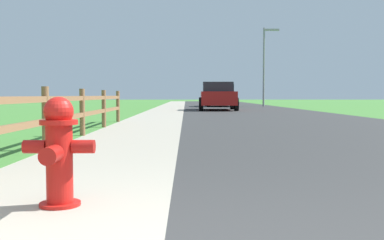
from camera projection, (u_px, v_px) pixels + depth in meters
The scene contains 9 objects.
ground_plane at pixel (184, 109), 26.93m from camera, with size 120.00×120.00×0.00m, color #437F34.
road_asphalt at pixel (238, 108), 28.98m from camera, with size 7.00×66.00×0.01m, color #333333.
curb_concrete at pixel (138, 108), 28.89m from camera, with size 6.00×66.00×0.01m, color #A69E8D.
grass_verge at pixel (115, 108), 28.87m from camera, with size 5.00×66.00×0.00m, color #437F34.
fire_hydrant at pixel (59, 150), 3.34m from camera, with size 0.53×0.45×0.83m.
rail_fence at pixel (67, 110), 7.99m from camera, with size 0.11×12.14×0.97m.
parked_suv_red at pixel (218, 96), 25.30m from camera, with size 2.19×4.61×1.58m.
parked_car_black at pixel (220, 95), 33.45m from camera, with size 2.17×4.75×1.65m.
street_lamp at pixel (265, 59), 32.91m from camera, with size 1.17×0.20×5.80m.
Camera 1 is at (0.12, -1.93, 0.84)m, focal length 41.78 mm.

